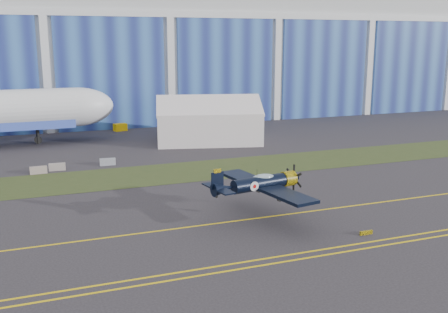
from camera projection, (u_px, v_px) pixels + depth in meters
name	position (u px, v px, depth m)	size (l,w,h in m)	color
ground	(80.00, 221.00, 47.05)	(260.00, 260.00, 0.00)	#322F34
grass_median	(67.00, 182.00, 59.82)	(260.00, 10.00, 0.02)	#475128
hangar	(40.00, 45.00, 109.32)	(220.00, 45.70, 30.00)	silver
taxiway_centreline	(87.00, 240.00, 42.49)	(200.00, 0.20, 0.02)	yellow
edge_line_near	(104.00, 291.00, 33.82)	(80.00, 0.20, 0.02)	yellow
edge_line_far	(101.00, 285.00, 34.73)	(80.00, 0.20, 0.02)	yellow
guard_board_right	(366.00, 233.00, 43.70)	(1.20, 0.15, 0.35)	yellow
warbird	(260.00, 183.00, 47.05)	(12.28, 14.02, 3.70)	black
tent	(208.00, 118.00, 83.60)	(18.68, 15.53, 7.55)	white
tug	(120.00, 127.00, 93.92)	(2.22, 1.39, 1.29)	#F7BD08
barrier_a	(38.00, 170.00, 63.65)	(2.00, 0.60, 0.90)	gray
barrier_b	(57.00, 167.00, 65.28)	(2.00, 0.60, 0.90)	gray
barrier_c	(108.00, 162.00, 67.99)	(2.00, 0.60, 0.90)	gray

